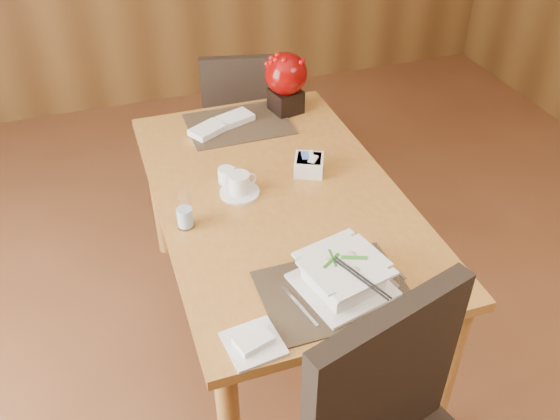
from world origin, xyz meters
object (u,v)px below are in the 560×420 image
object	(u,v)px
sugar_caddy	(309,165)
berry_decor	(286,79)
coffee_cup	(239,186)
water_glass	(184,210)
far_chair	(242,117)
dining_table	(278,213)
soup_setting	(343,275)
bread_plate	(254,344)
creamer_jug	(226,175)

from	to	relation	value
sugar_caddy	berry_decor	size ratio (longest dim) A/B	0.39
coffee_cup	water_glass	size ratio (longest dim) A/B	1.08
far_chair	dining_table	bearing A→B (deg)	95.19
soup_setting	coffee_cup	size ratio (longest dim) A/B	2.09
dining_table	soup_setting	distance (m)	0.56
soup_setting	berry_decor	bearing A→B (deg)	66.13
water_glass	sugar_caddy	bearing A→B (deg)	18.57
dining_table	coffee_cup	xyz separation A→B (m)	(-0.14, 0.04, 0.13)
dining_table	coffee_cup	size ratio (longest dim) A/B	9.89
dining_table	soup_setting	world-z (taller)	soup_setting
berry_decor	far_chair	size ratio (longest dim) A/B	0.31
water_glass	bread_plate	distance (m)	0.59
creamer_jug	berry_decor	size ratio (longest dim) A/B	0.29
water_glass	coffee_cup	bearing A→B (deg)	28.68
dining_table	far_chair	distance (m)	1.06
creamer_jug	bread_plate	distance (m)	0.81
soup_setting	sugar_caddy	distance (m)	0.65
berry_decor	creamer_jug	bearing A→B (deg)	-131.05
coffee_cup	sugar_caddy	size ratio (longest dim) A/B	1.36
dining_table	far_chair	xyz separation A→B (m)	(0.14, 1.04, -0.15)
berry_decor	bread_plate	size ratio (longest dim) A/B	1.85
water_glass	creamer_jug	world-z (taller)	water_glass
bread_plate	creamer_jug	bearing A→B (deg)	80.70
creamer_jug	sugar_caddy	size ratio (longest dim) A/B	0.74
dining_table	far_chair	bearing A→B (deg)	82.29
dining_table	far_chair	size ratio (longest dim) A/B	1.67
soup_setting	creamer_jug	bearing A→B (deg)	92.71
water_glass	soup_setting	bearing A→B (deg)	-48.73
far_chair	creamer_jug	bearing A→B (deg)	84.21
berry_decor	coffee_cup	bearing A→B (deg)	-124.10
water_glass	far_chair	xyz separation A→B (m)	(0.51, 1.12, -0.31)
coffee_cup	water_glass	bearing A→B (deg)	-151.32
sugar_caddy	bread_plate	bearing A→B (deg)	-121.00
sugar_caddy	water_glass	bearing A→B (deg)	-161.43
sugar_caddy	berry_decor	xyz separation A→B (m)	(0.08, 0.51, 0.13)
dining_table	creamer_jug	world-z (taller)	creamer_jug
soup_setting	berry_decor	size ratio (longest dim) A/B	1.12
bread_plate	far_chair	distance (m)	1.78
soup_setting	bread_plate	size ratio (longest dim) A/B	2.07
berry_decor	far_chair	xyz separation A→B (m)	(-0.10, 0.44, -0.40)
sugar_caddy	far_chair	world-z (taller)	far_chair
dining_table	water_glass	distance (m)	0.41
dining_table	soup_setting	bearing A→B (deg)	-86.76
dining_table	bread_plate	bearing A→B (deg)	-113.94
dining_table	water_glass	world-z (taller)	water_glass
sugar_caddy	creamer_jug	bearing A→B (deg)	172.82
dining_table	bread_plate	size ratio (longest dim) A/B	9.80
dining_table	coffee_cup	distance (m)	0.20
dining_table	creamer_jug	size ratio (longest dim) A/B	18.23
berry_decor	dining_table	bearing A→B (deg)	-111.83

